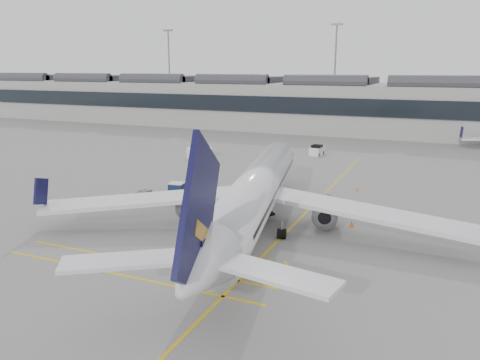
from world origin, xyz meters
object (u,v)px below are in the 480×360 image
at_px(belt_loader, 252,209).
at_px(airliner_main, 255,194).
at_px(ramp_agent_b, 231,209).
at_px(baggage_cart_a, 244,208).
at_px(ramp_agent_a, 262,206).
at_px(pushback_tug, 146,196).

bearing_deg(belt_loader, airliner_main, -41.15).
bearing_deg(ramp_agent_b, airliner_main, 103.50).
bearing_deg(baggage_cart_a, airliner_main, -66.91).
bearing_deg(ramp_agent_a, airliner_main, -138.92).
xyz_separation_m(baggage_cart_a, ramp_agent_b, (-1.32, -0.12, -0.26)).
bearing_deg(airliner_main, ramp_agent_b, 135.40).
bearing_deg(ramp_agent_a, baggage_cart_a, 175.09).
xyz_separation_m(belt_loader, ramp_agent_a, (1.04, 0.11, 0.43)).
relative_size(airliner_main, pushback_tug, 17.66).
bearing_deg(airliner_main, ramp_agent_a, 90.75).
height_order(airliner_main, ramp_agent_a, airliner_main).
xyz_separation_m(ramp_agent_b, pushback_tug, (-11.22, 1.52, -0.28)).
height_order(airliner_main, belt_loader, airliner_main).
bearing_deg(belt_loader, baggage_cart_a, -72.35).
xyz_separation_m(airliner_main, baggage_cart_a, (-2.12, 2.34, -2.29)).
relative_size(belt_loader, pushback_tug, 1.94).
relative_size(airliner_main, baggage_cart_a, 18.24).
relative_size(ramp_agent_b, pushback_tug, 0.69).
height_order(airliner_main, baggage_cart_a, airliner_main).
bearing_deg(pushback_tug, ramp_agent_b, 2.45).
relative_size(belt_loader, ramp_agent_b, 2.83).
relative_size(baggage_cart_a, ramp_agent_b, 1.41).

